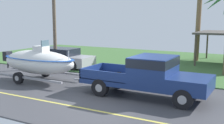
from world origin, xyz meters
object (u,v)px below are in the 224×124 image
at_px(utility_pole, 54,6).
at_px(pickup_truck_towing, 153,75).
at_px(boat_on_trailer, 38,62).
at_px(parked_sedan_far, 61,58).

bearing_deg(utility_pole, pickup_truck_towing, -22.77).
bearing_deg(utility_pole, boat_on_trailer, -62.82).
bearing_deg(pickup_truck_towing, boat_on_trailer, -180.00).
relative_size(pickup_truck_towing, boat_on_trailer, 0.99).
xyz_separation_m(pickup_truck_towing, boat_on_trailer, (-6.84, -0.00, 0.06)).
bearing_deg(parked_sedan_far, boat_on_trailer, -66.65).
height_order(pickup_truck_towing, parked_sedan_far, pickup_truck_towing).
relative_size(pickup_truck_towing, parked_sedan_far, 1.26).
bearing_deg(parked_sedan_far, utility_pole, -96.76).
height_order(boat_on_trailer, parked_sedan_far, boat_on_trailer).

